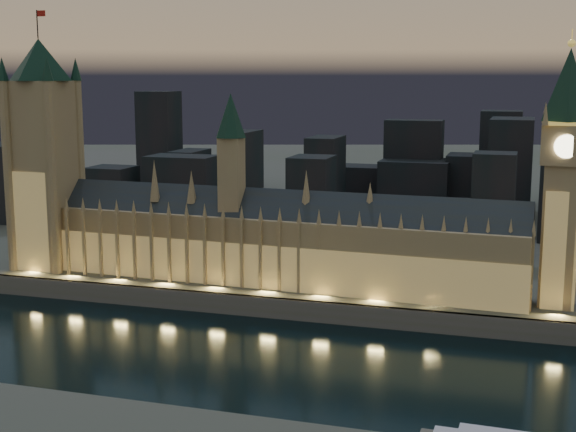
# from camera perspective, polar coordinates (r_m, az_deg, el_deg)

# --- Properties ---
(ground_plane) EXTENTS (2000.00, 2000.00, 0.00)m
(ground_plane) POSITION_cam_1_polar(r_m,az_deg,el_deg) (278.89, -4.34, -9.55)
(ground_plane) COLOR black
(ground_plane) RESTS_ON ground
(north_bank) EXTENTS (2000.00, 960.00, 8.00)m
(north_bank) POSITION_cam_1_polar(r_m,az_deg,el_deg) (775.80, 9.73, 3.22)
(north_bank) COLOR #3F4B36
(north_bank) RESTS_ON ground
(embankment_wall) EXTENTS (2000.00, 2.50, 8.00)m
(embankment_wall) POSITION_cam_1_polar(r_m,az_deg,el_deg) (314.32, -1.63, -6.49)
(embankment_wall) COLOR #545443
(embankment_wall) RESTS_ON ground
(palace_of_westminster) EXTENTS (202.00, 29.46, 78.00)m
(palace_of_westminster) POSITION_cam_1_polar(r_m,az_deg,el_deg) (328.73, -0.89, -1.74)
(palace_of_westminster) COLOR #977755
(palace_of_westminster) RESTS_ON north_bank
(victoria_tower) EXTENTS (31.68, 31.68, 112.76)m
(victoria_tower) POSITION_cam_1_polar(r_m,az_deg,el_deg) (370.72, -17.00, 5.00)
(victoria_tower) COLOR #977755
(victoria_tower) RESTS_ON north_bank
(elizabeth_tower) EXTENTS (18.00, 18.00, 101.25)m
(elizabeth_tower) POSITION_cam_1_polar(r_m,az_deg,el_deg) (308.10, 19.09, 4.06)
(elizabeth_tower) COLOR #977755
(elizabeth_tower) RESTS_ON north_bank
(city_backdrop) EXTENTS (490.38, 215.63, 73.59)m
(city_backdrop) POSITION_cam_1_polar(r_m,az_deg,el_deg) (499.31, 10.10, 2.67)
(city_backdrop) COLOR black
(city_backdrop) RESTS_ON north_bank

